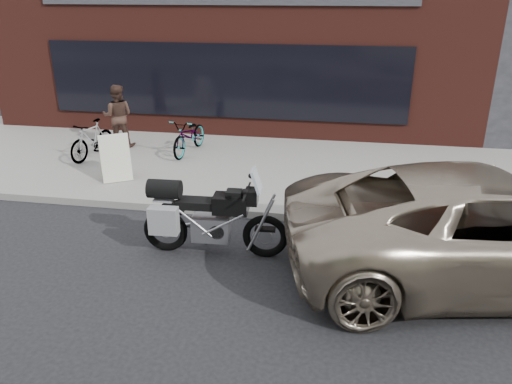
{
  "coord_description": "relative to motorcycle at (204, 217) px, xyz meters",
  "views": [
    {
      "loc": [
        1.24,
        -4.44,
        4.1
      ],
      "look_at": [
        -0.1,
        3.3,
        0.85
      ],
      "focal_mm": 35.0,
      "sensor_mm": 36.0,
      "label": 1
    }
  ],
  "objects": [
    {
      "name": "bicycle_rear",
      "position": [
        -3.92,
        3.92,
        -0.04
      ],
      "size": [
        0.79,
        1.61,
        0.93
      ],
      "primitive_type": "imported",
      "rotation": [
        0.0,
        0.0,
        -0.24
      ],
      "color": "gray",
      "rests_on": "near_sidewalk"
    },
    {
      "name": "ground",
      "position": [
        0.82,
        -2.57,
        -0.65
      ],
      "size": [
        120.0,
        120.0,
        0.0
      ],
      "primitive_type": "plane",
      "color": "black",
      "rests_on": "ground"
    },
    {
      "name": "storefront",
      "position": [
        -1.18,
        11.42,
        1.59
      ],
      "size": [
        14.0,
        10.07,
        4.5
      ],
      "color": "#4E2019",
      "rests_on": "ground"
    },
    {
      "name": "cafe_patron_left",
      "position": [
        -3.68,
        4.98,
        0.31
      ],
      "size": [
        0.9,
        0.77,
        1.63
      ],
      "primitive_type": "imported",
      "rotation": [
        0.0,
        0.0,
        3.35
      ],
      "color": "#412B23",
      "rests_on": "near_sidewalk"
    },
    {
      "name": "motorcycle",
      "position": [
        0.0,
        0.0,
        0.0
      ],
      "size": [
        2.4,
        0.84,
        1.52
      ],
      "rotation": [
        0.0,
        0.0,
        0.04
      ],
      "color": "black",
      "rests_on": "ground"
    },
    {
      "name": "bicycle_front",
      "position": [
        -1.68,
        4.73,
        -0.05
      ],
      "size": [
        0.85,
        1.81,
        0.91
      ],
      "primitive_type": "imported",
      "rotation": [
        0.0,
        0.0,
        -0.14
      ],
      "color": "gray",
      "rests_on": "near_sidewalk"
    },
    {
      "name": "near_sidewalk",
      "position": [
        0.82,
        4.43,
        -0.58
      ],
      "size": [
        44.0,
        6.0,
        0.15
      ],
      "primitive_type": "cube",
      "color": "gray",
      "rests_on": "ground"
    },
    {
      "name": "minivan",
      "position": [
        4.32,
        0.03,
        0.18
      ],
      "size": [
        6.42,
        3.84,
        1.67
      ],
      "primitive_type": "imported",
      "rotation": [
        0.0,
        0.0,
        1.76
      ],
      "color": "#A0907C",
      "rests_on": "ground"
    },
    {
      "name": "sandwich_sign",
      "position": [
        -2.75,
        2.68,
        -0.0
      ],
      "size": [
        0.83,
        0.81,
        1.0
      ],
      "rotation": [
        0.0,
        0.0,
        0.53
      ],
      "color": "silver",
      "rests_on": "near_sidewalk"
    }
  ]
}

